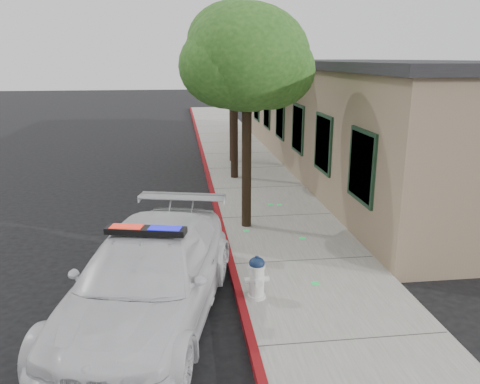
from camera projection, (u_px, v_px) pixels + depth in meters
name	position (u px, v px, depth m)	size (l,w,h in m)	color
ground	(229.00, 271.00, 10.03)	(120.00, 120.00, 0.00)	black
sidewalk	(275.00, 218.00, 13.06)	(3.20, 60.00, 0.15)	gray
red_curb	(220.00, 220.00, 12.88)	(0.14, 60.00, 0.16)	maroon
clapboard_building	(372.00, 115.00, 18.85)	(7.30, 20.89, 4.24)	#877058
police_car	(149.00, 278.00, 7.91)	(3.44, 5.81, 1.70)	silver
fire_hydrant	(257.00, 277.00, 8.49)	(0.45, 0.39, 0.80)	white
street_tree_near	(247.00, 63.00, 11.17)	(3.27, 2.98, 5.45)	black
street_tree_mid	(234.00, 46.00, 16.06)	(3.29, 3.19, 6.05)	black
street_tree_far	(234.00, 53.00, 18.85)	(3.15, 3.16, 5.82)	black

